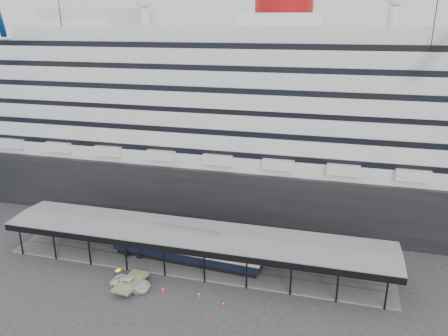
{
  "coord_description": "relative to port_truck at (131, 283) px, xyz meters",
  "views": [
    {
      "loc": [
        18.62,
        -47.9,
        33.43
      ],
      "look_at": [
        3.71,
        8.0,
        14.08
      ],
      "focal_mm": 35.0,
      "sensor_mm": 36.0,
      "label": 1
    }
  ],
  "objects": [
    {
      "name": "pullman_carriage",
      "position": [
        4.88,
        7.99,
        1.96
      ],
      "size": [
        22.81,
        4.49,
        22.25
      ],
      "rotation": [
        0.0,
        0.0,
        -0.07
      ],
      "color": "black",
      "rests_on": "ground"
    },
    {
      "name": "cruise_ship",
      "position": [
        6.13,
        34.99,
        17.61
      ],
      "size": [
        130.0,
        30.0,
        43.9
      ],
      "color": "black",
      "rests_on": "ground"
    },
    {
      "name": "platform_canopy",
      "position": [
        6.08,
        7.99,
        1.62
      ],
      "size": [
        56.0,
        9.18,
        5.3
      ],
      "color": "slate",
      "rests_on": "ground"
    },
    {
      "name": "traffic_cone_mid",
      "position": [
        9.27,
        0.47,
        -0.42
      ],
      "size": [
        0.34,
        0.34,
        0.65
      ],
      "rotation": [
        0.0,
        0.0,
        -0.02
      ],
      "color": "#DA550C",
      "rests_on": "ground"
    },
    {
      "name": "traffic_cone_right",
      "position": [
        12.81,
        -0.63,
        -0.4
      ],
      "size": [
        0.39,
        0.39,
        0.69
      ],
      "rotation": [
        0.0,
        0.0,
        -0.1
      ],
      "color": "red",
      "rests_on": "ground"
    },
    {
      "name": "traffic_cone_left",
      "position": [
        4.41,
        0.2,
        -0.35
      ],
      "size": [
        0.49,
        0.49,
        0.78
      ],
      "rotation": [
        0.0,
        0.0,
        0.28
      ],
      "color": "#F23C0D",
      "rests_on": "ground"
    },
    {
      "name": "port_truck",
      "position": [
        0.0,
        0.0,
        0.0
      ],
      "size": [
        5.57,
        3.01,
        1.48
      ],
      "primitive_type": "imported",
      "rotation": [
        0.0,
        0.0,
        1.47
      ],
      "color": "silver",
      "rests_on": "ground"
    },
    {
      "name": "ground",
      "position": [
        6.08,
        2.99,
        -0.74
      ],
      "size": [
        200.0,
        200.0,
        0.0
      ],
      "primitive_type": "plane",
      "color": "#333336",
      "rests_on": "ground"
    }
  ]
}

